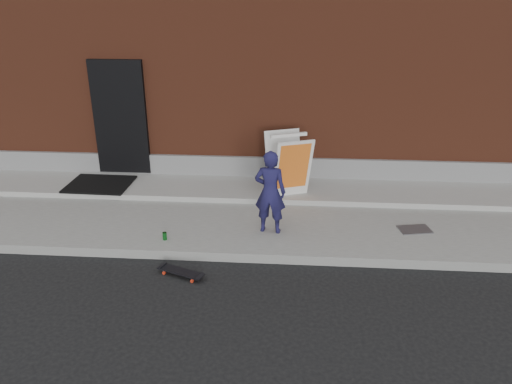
# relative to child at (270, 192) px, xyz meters

# --- Properties ---
(ground) EXTENTS (80.00, 80.00, 0.00)m
(ground) POSITION_rel_child_xyz_m (-0.46, -0.77, -0.83)
(ground) COLOR black
(ground) RESTS_ON ground
(sidewalk) EXTENTS (20.00, 3.00, 0.15)m
(sidewalk) POSITION_rel_child_xyz_m (-0.46, 0.73, -0.76)
(sidewalk) COLOR slate
(sidewalk) RESTS_ON ground
(apron) EXTENTS (20.00, 1.20, 0.10)m
(apron) POSITION_rel_child_xyz_m (-0.46, 1.63, -0.63)
(apron) COLOR gray
(apron) RESTS_ON sidewalk
(building) EXTENTS (20.00, 8.10, 5.00)m
(building) POSITION_rel_child_xyz_m (-0.46, 6.22, 1.67)
(building) COLOR #5F2B1A
(building) RESTS_ON ground
(child) EXTENTS (0.54, 0.39, 1.36)m
(child) POSITION_rel_child_xyz_m (0.00, 0.00, 0.00)
(child) COLOR #19163F
(child) RESTS_ON sidewalk
(skateboard) EXTENTS (0.70, 0.42, 0.08)m
(skateboard) POSITION_rel_child_xyz_m (-1.21, -1.19, -0.77)
(skateboard) COLOR red
(skateboard) RESTS_ON ground
(pizza_sign) EXTENTS (0.92, 0.99, 1.13)m
(pizza_sign) POSITION_rel_child_xyz_m (0.27, 1.36, -0.01)
(pizza_sign) COLOR silver
(pizza_sign) RESTS_ON apron
(soda_can) EXTENTS (0.07, 0.07, 0.12)m
(soda_can) POSITION_rel_child_xyz_m (-1.62, -0.42, -0.62)
(soda_can) COLOR #167124
(soda_can) RESTS_ON sidewalk
(doormat) EXTENTS (1.20, 0.99, 0.03)m
(doormat) POSITION_rel_child_xyz_m (-3.36, 1.48, -0.56)
(doormat) COLOR black
(doormat) RESTS_ON apron
(utility_plate) EXTENTS (0.56, 0.41, 0.02)m
(utility_plate) POSITION_rel_child_xyz_m (2.35, 0.21, -0.67)
(utility_plate) COLOR #58585D
(utility_plate) RESTS_ON sidewalk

